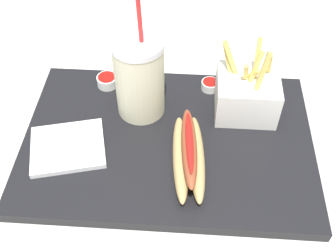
{
  "coord_description": "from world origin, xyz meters",
  "views": [
    {
      "loc": [
        0.03,
        -0.46,
        0.57
      ],
      "look_at": [
        0.0,
        0.0,
        0.05
      ],
      "focal_mm": 45.29,
      "sensor_mm": 36.0,
      "label": 1
    }
  ],
  "objects_px": {
    "ketchup_cup_1": "(210,85)",
    "napkin_stack": "(68,147)",
    "soda_cup": "(139,77)",
    "ketchup_cup_2": "(107,80)",
    "fries_basket": "(247,94)",
    "hot_dog_1": "(189,154)"
  },
  "relations": [
    {
      "from": "ketchup_cup_1",
      "to": "napkin_stack",
      "type": "height_order",
      "value": "ketchup_cup_1"
    },
    {
      "from": "fries_basket",
      "to": "ketchup_cup_2",
      "type": "distance_m",
      "value": 0.26
    },
    {
      "from": "hot_dog_1",
      "to": "ketchup_cup_1",
      "type": "xyz_separation_m",
      "value": [
        0.03,
        0.18,
        -0.01
      ]
    },
    {
      "from": "fries_basket",
      "to": "napkin_stack",
      "type": "xyz_separation_m",
      "value": [
        -0.3,
        -0.11,
        -0.03
      ]
    },
    {
      "from": "hot_dog_1",
      "to": "napkin_stack",
      "type": "xyz_separation_m",
      "value": [
        -0.2,
        0.02,
        -0.02
      ]
    },
    {
      "from": "soda_cup",
      "to": "napkin_stack",
      "type": "xyz_separation_m",
      "value": [
        -0.11,
        -0.1,
        -0.07
      ]
    },
    {
      "from": "fries_basket",
      "to": "napkin_stack",
      "type": "bearing_deg",
      "value": -159.31
    },
    {
      "from": "ketchup_cup_2",
      "to": "hot_dog_1",
      "type": "bearing_deg",
      "value": -47.85
    },
    {
      "from": "napkin_stack",
      "to": "ketchup_cup_2",
      "type": "bearing_deg",
      "value": 75.89
    },
    {
      "from": "soda_cup",
      "to": "napkin_stack",
      "type": "distance_m",
      "value": 0.17
    },
    {
      "from": "ketchup_cup_2",
      "to": "soda_cup",
      "type": "bearing_deg",
      "value": -39.14
    },
    {
      "from": "soda_cup",
      "to": "ketchup_cup_2",
      "type": "relative_size",
      "value": 5.84
    },
    {
      "from": "soda_cup",
      "to": "ketchup_cup_1",
      "type": "height_order",
      "value": "soda_cup"
    },
    {
      "from": "fries_basket",
      "to": "hot_dog_1",
      "type": "height_order",
      "value": "fries_basket"
    },
    {
      "from": "ketchup_cup_2",
      "to": "napkin_stack",
      "type": "xyz_separation_m",
      "value": [
        -0.04,
        -0.16,
        -0.01
      ]
    },
    {
      "from": "soda_cup",
      "to": "ketchup_cup_1",
      "type": "distance_m",
      "value": 0.15
    },
    {
      "from": "fries_basket",
      "to": "napkin_stack",
      "type": "relative_size",
      "value": 1.21
    },
    {
      "from": "soda_cup",
      "to": "fries_basket",
      "type": "bearing_deg",
      "value": 3.12
    },
    {
      "from": "napkin_stack",
      "to": "fries_basket",
      "type": "bearing_deg",
      "value": 20.69
    },
    {
      "from": "soda_cup",
      "to": "napkin_stack",
      "type": "relative_size",
      "value": 1.88
    },
    {
      "from": "soda_cup",
      "to": "ketchup_cup_2",
      "type": "xyz_separation_m",
      "value": [
        -0.07,
        0.06,
        -0.06
      ]
    },
    {
      "from": "napkin_stack",
      "to": "hot_dog_1",
      "type": "bearing_deg",
      "value": -4.82
    }
  ]
}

